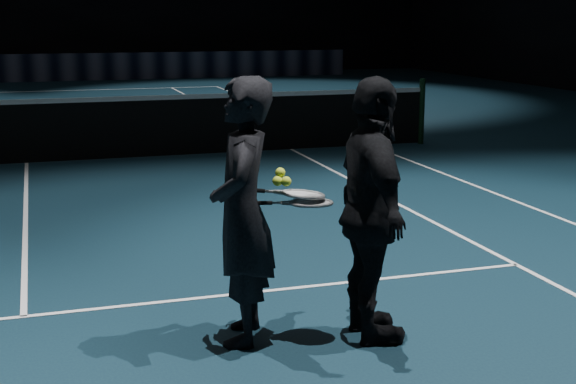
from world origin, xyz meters
name	(u,v)px	position (x,y,z in m)	size (l,w,h in m)	color
floor	(27,164)	(0.00, 0.00, 0.00)	(36.00, 36.00, 0.00)	black
court_lines	(27,164)	(0.00, 0.00, 0.00)	(10.98, 23.78, 0.01)	white
net_post_right	(422,111)	(6.40, 0.00, 0.55)	(0.10, 0.10, 1.10)	black
net_mesh	(24,134)	(0.00, 0.00, 0.45)	(12.80, 0.02, 0.86)	black
net_tape	(22,102)	(0.00, 0.00, 0.92)	(12.80, 0.03, 0.07)	white
sponsor_backdrop	(27,68)	(0.00, 15.50, 0.45)	(22.00, 0.15, 0.90)	black
player_a	(242,212)	(1.43, -7.26, 0.88)	(0.64, 0.42, 1.77)	black
player_b	(372,212)	(2.24, -7.51, 0.88)	(1.03, 0.43, 1.77)	black
racket_lower	(311,203)	(1.86, -7.39, 0.94)	(0.68, 0.22, 0.03)	black
racket_upper	(303,194)	(1.82, -7.34, 0.99)	(0.68, 0.22, 0.03)	black
tennis_balls	(281,179)	(1.67, -7.33, 1.10)	(0.12, 0.10, 0.12)	#BECC2B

